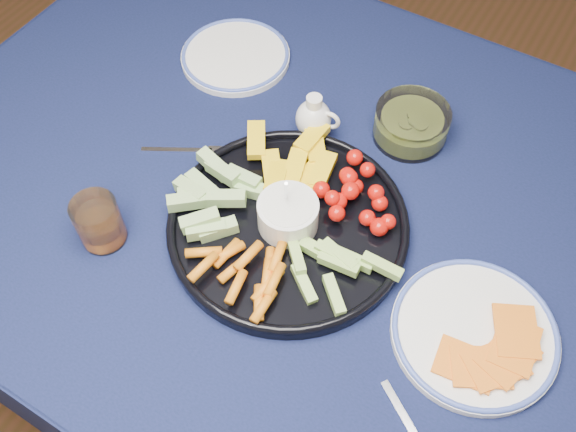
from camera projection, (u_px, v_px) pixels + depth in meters
The scene contains 8 objects.
dining_table at pixel (353, 242), 1.16m from camera, with size 1.67×1.07×0.75m.
crudite_platter at pixel (286, 222), 1.05m from camera, with size 0.40×0.40×0.13m.
creamer_pitcher at pixel (314, 118), 1.16m from camera, with size 0.08×0.07×0.09m.
pickle_bowl at pixel (411, 125), 1.16m from camera, with size 0.14×0.14×0.06m.
cheese_plate at pixel (475, 332), 0.95m from camera, with size 0.25×0.25×0.03m.
juice_tumbler at pixel (100, 224), 1.03m from camera, with size 0.07×0.07×0.09m.
fork_left at pixel (191, 150), 1.16m from camera, with size 0.14×0.09×0.00m.
side_plate_extra at pixel (235, 56), 1.30m from camera, with size 0.22×0.22×0.02m.
Camera 1 is at (0.22, -0.59, 1.64)m, focal length 40.00 mm.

